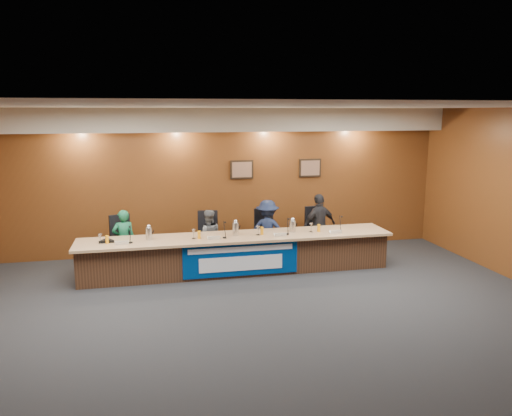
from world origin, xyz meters
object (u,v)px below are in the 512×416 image
Objects in this scene: carafe_right at (292,226)px; carafe_mid at (236,229)px; panelist_d at (319,226)px; office_chair_d at (317,234)px; dais_body at (237,255)px; office_chair_c at (266,237)px; office_chair_a at (124,245)px; office_chair_b at (208,240)px; banner at (241,259)px; panelist_c at (267,231)px; speakerphone at (107,241)px; panelist_a at (124,240)px; panelist_b at (208,237)px; carafe_left at (149,234)px.

carafe_mid is at bearing -177.80° from carafe_right.
office_chair_d is (0.00, 0.10, -0.22)m from panelist_d.
dais_body is 1.07m from office_chair_c.
office_chair_b is (1.69, 0.00, 0.00)m from office_chair_a.
office_chair_c is 1.00× the size of office_chair_d.
banner is 2.24m from office_chair_d.
panelist_c is 2.72× the size of office_chair_d.
carafe_right is 0.72× the size of speakerphone.
carafe_mid is at bearing -163.87° from office_chair_d.
office_chair_a is 2.10× the size of carafe_right.
panelist_a is 4.10m from panelist_d.
office_chair_b is (-1.26, 0.10, -0.17)m from panelist_c.
carafe_mid reaches higher than banner.
dais_body is 4.60× the size of panelist_c.
office_chair_c is (-1.15, 0.10, -0.22)m from panelist_d.
dais_body is at bearing 129.62° from panelist_b.
panelist_d reaches higher than carafe_right.
office_chair_a is at bearing 152.30° from banner.
panelist_c is 4.08× the size of speakerphone.
panelist_a is 5.18× the size of carafe_left.
panelist_c is 1.15m from panelist_d.
carafe_right reaches higher than speakerphone.
dais_body is at bearing 1.73° from panelist_d.
panelist_c is at bearing -92.18° from office_chair_c.
banner is 4.58× the size of office_chair_c.
carafe_right reaches higher than banner.
office_chair_a is 2.94m from office_chair_c.
carafe_right reaches higher than office_chair_a.
panelist_b is at bearing 177.48° from office_chair_d.
office_chair_d is at bearing 41.98° from carafe_right.
panelist_b is 3.60× the size of speakerphone.
banner is 0.63m from carafe_mid.
carafe_mid is at bearing -49.98° from office_chair_b.
panelist_b is 2.40× the size of office_chair_a.
panelist_d is 2.91× the size of office_chair_a.
carafe_left is (0.49, -0.64, 0.26)m from panelist_a.
banner is at bearing 145.80° from panelist_a.
panelist_b is at bearing 18.20° from speakerphone.
banner is (0.00, -0.41, 0.03)m from dais_body.
carafe_right is 3.59m from speakerphone.
office_chair_a is (-2.18, 0.73, 0.13)m from dais_body.
banner reaches higher than office_chair_c.
dais_body is 1.25m from carafe_right.
dais_body is at bearing -138.67° from office_chair_c.
dais_body is 2.49m from speakerphone.
office_chair_a is 1.89× the size of carafe_mid.
panelist_b is 0.85m from carafe_mid.
panelist_a reaches higher than speakerphone.
panelist_b is (1.69, 0.00, -0.04)m from panelist_a.
office_chair_b is 1.50× the size of speakerphone.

